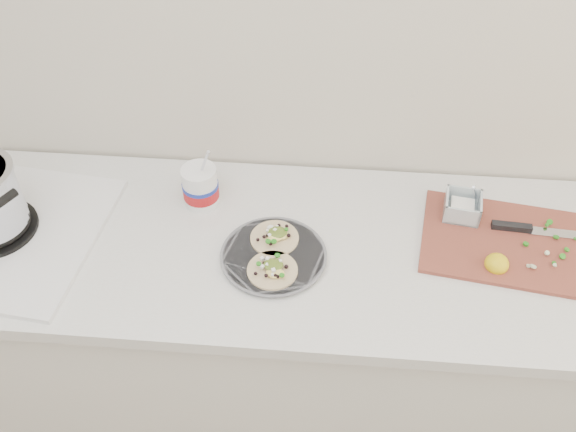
{
  "coord_description": "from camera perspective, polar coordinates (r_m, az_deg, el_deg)",
  "views": [
    {
      "loc": [
        0.36,
        0.25,
        2.17
      ],
      "look_at": [
        0.26,
        1.46,
        0.96
      ],
      "focal_mm": 40.0,
      "sensor_mm": 36.0,
      "label": 1
    }
  ],
  "objects": [
    {
      "name": "cutboard",
      "position": [
        1.82,
        18.73,
        -1.72
      ],
      "size": [
        0.49,
        0.37,
        0.07
      ],
      "rotation": [
        0.0,
        0.0,
        -0.15
      ],
      "color": "brown",
      "rests_on": "counter"
    },
    {
      "name": "taco_plate",
      "position": [
        1.68,
        -1.3,
        -3.37
      ],
      "size": [
        0.28,
        0.28,
        0.04
      ],
      "rotation": [
        0.0,
        0.0,
        -0.22
      ],
      "color": "slate",
      "rests_on": "counter"
    },
    {
      "name": "counter",
      "position": [
        2.12,
        -7.14,
        -10.02
      ],
      "size": [
        2.44,
        0.66,
        0.9
      ],
      "color": "silver",
      "rests_on": "ground"
    },
    {
      "name": "tub",
      "position": [
        1.81,
        -7.76,
        2.8
      ],
      "size": [
        0.1,
        0.1,
        0.23
      ],
      "rotation": [
        0.0,
        0.0,
        0.01
      ],
      "color": "white",
      "rests_on": "counter"
    }
  ]
}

